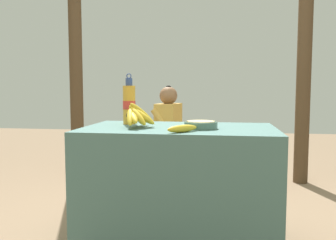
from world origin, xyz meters
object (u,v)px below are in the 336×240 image
at_px(water_bottle, 129,104).
at_px(wooden_bench, 181,155).
at_px(support_post_far, 305,52).
at_px(serving_bowl, 201,124).
at_px(banana_bunch_ripe, 137,115).
at_px(support_post_near, 76,55).
at_px(loose_banana_front, 182,129).
at_px(banana_bunch_green, 229,144).
at_px(seated_vendor, 164,129).

bearing_deg(water_bottle, wooden_bench, 79.80).
bearing_deg(support_post_far, serving_bowl, -118.83).
height_order(banana_bunch_ripe, water_bottle, water_bottle).
bearing_deg(water_bottle, support_post_near, 123.67).
xyz_separation_m(loose_banana_front, banana_bunch_green, (0.29, 1.62, -0.33)).
xyz_separation_m(water_bottle, support_post_near, (-1.04, 1.57, 0.49)).
height_order(serving_bowl, banana_bunch_green, serving_bowl).
height_order(support_post_near, support_post_far, same).
relative_size(water_bottle, wooden_bench, 0.21).
xyz_separation_m(serving_bowl, loose_banana_front, (-0.09, -0.20, -0.00)).
xyz_separation_m(banana_bunch_ripe, serving_bowl, (0.40, -0.00, -0.05)).
relative_size(seated_vendor, support_post_near, 0.37).
bearing_deg(serving_bowl, seated_vendor, 107.95).
height_order(seated_vendor, banana_bunch_green, seated_vendor).
relative_size(seated_vendor, banana_bunch_green, 3.89).
relative_size(banana_bunch_green, support_post_far, 0.10).
xyz_separation_m(serving_bowl, seated_vendor, (-0.45, 1.40, -0.20)).
bearing_deg(banana_bunch_green, support_post_near, 168.69).
relative_size(banana_bunch_ripe, water_bottle, 0.95).
bearing_deg(wooden_bench, serving_bowl, -78.66).
height_order(banana_bunch_ripe, support_post_near, support_post_near).
relative_size(serving_bowl, support_post_near, 0.07).
xyz_separation_m(seated_vendor, support_post_near, (-1.10, 0.38, 0.80)).
bearing_deg(banana_bunch_green, banana_bunch_ripe, -112.83).
distance_m(banana_bunch_ripe, support_post_far, 2.31).
relative_size(banana_bunch_ripe, banana_bunch_green, 1.23).
relative_size(wooden_bench, seated_vendor, 1.57).
height_order(serving_bowl, support_post_near, support_post_near).
bearing_deg(seated_vendor, serving_bowl, 116.49).
relative_size(loose_banana_front, support_post_far, 0.07).
height_order(water_bottle, support_post_far, support_post_far).
relative_size(serving_bowl, banana_bunch_green, 0.76).
distance_m(banana_bunch_green, support_post_far, 1.27).
height_order(banana_bunch_ripe, support_post_far, support_post_far).
distance_m(seated_vendor, support_post_near, 1.41).
bearing_deg(loose_banana_front, seated_vendor, 102.78).
height_order(banana_bunch_ripe, serving_bowl, banana_bunch_ripe).
distance_m(banana_bunch_ripe, serving_bowl, 0.40).
height_order(seated_vendor, support_post_near, support_post_near).
xyz_separation_m(loose_banana_front, seated_vendor, (-0.36, 1.59, -0.20)).
xyz_separation_m(loose_banana_front, support_post_far, (1.07, 1.97, 0.60)).
distance_m(banana_bunch_ripe, water_bottle, 0.24).
distance_m(loose_banana_front, support_post_near, 2.52).
bearing_deg(support_post_far, support_post_near, 180.00).
distance_m(serving_bowl, wooden_bench, 1.52).
distance_m(banana_bunch_ripe, seated_vendor, 1.42).
bearing_deg(wooden_bench, banana_bunch_green, 0.44).
height_order(seated_vendor, support_post_far, support_post_far).
bearing_deg(water_bottle, support_post_far, 46.62).
xyz_separation_m(serving_bowl, banana_bunch_green, (0.20, 1.43, -0.34)).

